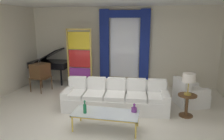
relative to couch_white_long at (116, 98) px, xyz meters
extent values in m
plane|color=silver|center=(-0.26, -0.57, -0.31)|extent=(16.00, 16.00, 0.00)
cube|color=beige|center=(-0.26, 2.49, 1.19)|extent=(8.00, 0.12, 3.00)
cube|color=white|center=(-0.26, 0.23, 2.71)|extent=(8.00, 7.60, 0.04)
cube|color=white|center=(-0.11, 2.41, 1.24)|extent=(1.10, 0.02, 2.50)
cylinder|color=gold|center=(-0.11, 2.33, 2.55)|extent=(2.00, 0.04, 0.04)
cube|color=navy|center=(-0.88, 2.31, 1.24)|extent=(0.36, 0.12, 2.70)
cube|color=navy|center=(0.66, 2.31, 1.24)|extent=(0.36, 0.12, 2.70)
cube|color=navy|center=(-0.11, 2.31, 2.41)|extent=(1.80, 0.10, 0.28)
cube|color=white|center=(0.01, -0.10, -0.12)|extent=(2.96, 1.13, 0.38)
cube|color=white|center=(-0.02, 0.27, 0.08)|extent=(2.91, 0.43, 0.78)
cube|color=white|center=(1.36, 0.01, -0.03)|extent=(0.27, 0.87, 0.56)
cube|color=white|center=(-1.35, -0.21, -0.03)|extent=(0.27, 0.87, 0.56)
cube|color=white|center=(1.17, -0.05, 0.13)|extent=(0.59, 0.78, 0.12)
cube|color=white|center=(1.14, 0.27, 0.35)|extent=(0.52, 0.18, 0.40)
cube|color=white|center=(0.59, -0.10, 0.13)|extent=(0.59, 0.78, 0.12)
cube|color=white|center=(0.56, 0.22, 0.35)|extent=(0.52, 0.18, 0.40)
cube|color=white|center=(0.01, -0.15, 0.13)|extent=(0.59, 0.78, 0.12)
cube|color=white|center=(-0.01, 0.17, 0.35)|extent=(0.52, 0.18, 0.40)
cube|color=white|center=(-0.57, -0.19, 0.13)|extent=(0.59, 0.78, 0.12)
cube|color=white|center=(-0.59, 0.13, 0.35)|extent=(0.52, 0.18, 0.40)
cube|color=white|center=(-1.14, -0.24, 0.13)|extent=(0.59, 0.78, 0.12)
cube|color=white|center=(-1.17, 0.08, 0.35)|extent=(0.52, 0.18, 0.40)
cube|color=silver|center=(-0.01, -1.23, 0.09)|extent=(1.51, 0.62, 0.02)
cube|color=gold|center=(-0.01, -0.94, 0.07)|extent=(1.51, 0.04, 0.03)
cube|color=gold|center=(-0.01, -1.52, 0.07)|extent=(1.51, 0.04, 0.03)
cube|color=gold|center=(-0.74, -1.23, 0.07)|extent=(0.04, 0.62, 0.03)
cube|color=gold|center=(0.73, -1.23, 0.07)|extent=(0.04, 0.62, 0.03)
cylinder|color=gold|center=(-0.72, -0.96, -0.12)|extent=(0.04, 0.04, 0.38)
cylinder|color=gold|center=(0.71, -0.96, -0.12)|extent=(0.04, 0.04, 0.38)
cylinder|color=gold|center=(-0.72, -1.50, -0.12)|extent=(0.04, 0.04, 0.38)
cylinder|color=gold|center=(0.71, -1.50, -0.12)|extent=(0.04, 0.04, 0.38)
cylinder|color=#196B3D|center=(-0.47, -1.35, 0.21)|extent=(0.07, 0.07, 0.21)
cylinder|color=#196B3D|center=(-0.47, -1.35, 0.34)|extent=(0.03, 0.03, 0.06)
sphere|color=#196B3D|center=(-0.47, -1.35, 0.39)|extent=(0.04, 0.04, 0.04)
cylinder|color=#753384|center=(0.62, -1.05, 0.15)|extent=(0.13, 0.13, 0.10)
cylinder|color=#753384|center=(0.62, -1.05, 0.23)|extent=(0.04, 0.04, 0.05)
sphere|color=#753384|center=(0.62, -1.05, 0.28)|extent=(0.06, 0.06, 0.06)
cube|color=brown|center=(-2.92, 0.99, 0.19)|extent=(0.62, 0.54, 0.03)
cylinder|color=brown|center=(-3.22, 0.77, -0.06)|extent=(0.04, 0.04, 0.50)
cylinder|color=brown|center=(-3.08, 1.32, -0.06)|extent=(0.04, 0.04, 0.50)
cylinder|color=brown|center=(-2.75, 0.66, -0.06)|extent=(0.04, 0.04, 0.50)
cylinder|color=brown|center=(-2.62, 1.21, -0.06)|extent=(0.04, 0.04, 0.50)
cube|color=brown|center=(-2.92, 0.99, 0.45)|extent=(0.60, 0.66, 0.48)
cube|color=black|center=(-3.15, 1.05, 0.47)|extent=(0.10, 0.38, 0.30)
cylinder|color=gold|center=(-3.17, 0.97, 0.28)|extent=(0.02, 0.04, 0.04)
cylinder|color=gold|center=(-3.13, 1.12, 0.28)|extent=(0.02, 0.04, 0.04)
cylinder|color=silver|center=(-2.92, 0.99, 0.87)|extent=(0.04, 0.13, 0.34)
cylinder|color=silver|center=(-2.92, 0.99, 0.87)|extent=(0.04, 0.13, 0.34)
cube|color=white|center=(2.16, 0.72, -0.11)|extent=(1.02, 1.02, 0.40)
cube|color=white|center=(2.16, 0.72, 0.14)|extent=(0.88, 0.88, 0.10)
cube|color=white|center=(1.86, 0.61, 0.09)|extent=(0.45, 0.82, 0.80)
cube|color=white|center=(2.06, 1.02, -0.02)|extent=(0.75, 0.41, 0.58)
cube|color=white|center=(2.27, 0.42, -0.02)|extent=(0.75, 0.41, 0.58)
cube|color=gold|center=(-2.13, 1.66, 0.79)|extent=(0.05, 0.05, 2.20)
cube|color=gold|center=(-1.23, 1.66, 0.79)|extent=(0.05, 0.05, 2.20)
cube|color=gold|center=(-1.68, 1.66, 1.86)|extent=(0.90, 0.05, 0.06)
cube|color=gold|center=(-1.68, 1.66, -0.26)|extent=(0.90, 0.05, 0.10)
cube|color=purple|center=(-1.68, 1.66, 0.13)|extent=(0.82, 0.02, 0.64)
cube|color=red|center=(-1.68, 1.66, 0.79)|extent=(0.82, 0.02, 0.64)
cube|color=yellow|center=(-1.68, 1.66, 1.46)|extent=(0.82, 0.02, 0.64)
cylinder|color=beige|center=(-1.28, 1.38, -0.28)|extent=(0.16, 0.16, 0.06)
ellipsoid|color=#136475|center=(-1.28, 1.38, -0.17)|extent=(0.18, 0.32, 0.20)
sphere|color=#136475|center=(-1.28, 1.52, -0.06)|extent=(0.09, 0.09, 0.09)
cone|color=gold|center=(-1.28, 1.58, -0.06)|extent=(0.02, 0.04, 0.02)
cone|color=#2C8337|center=(-1.28, 1.20, -0.07)|extent=(0.44, 0.40, 0.50)
cylinder|color=brown|center=(1.92, -0.14, 0.27)|extent=(0.48, 0.48, 0.03)
cylinder|color=brown|center=(1.92, -0.14, -0.02)|extent=(0.08, 0.08, 0.55)
cylinder|color=brown|center=(1.92, -0.14, -0.29)|extent=(0.36, 0.36, 0.03)
cylinder|color=#B29338|center=(1.92, -0.14, 0.31)|extent=(0.18, 0.18, 0.04)
cylinder|color=#B29338|center=(1.92, -0.14, 0.51)|extent=(0.03, 0.03, 0.36)
cylinder|color=silver|center=(1.92, -0.14, 0.75)|extent=(0.32, 0.32, 0.22)
cube|color=black|center=(-3.03, 2.09, 0.47)|extent=(1.50, 1.10, 0.24)
cube|color=black|center=(-3.13, 2.09, 0.79)|extent=(1.08, 0.90, 0.60)
cylinder|color=black|center=(-2.48, 2.44, 0.02)|extent=(0.07, 0.07, 0.66)
cylinder|color=black|center=(-2.48, 1.74, 0.02)|extent=(0.07, 0.07, 0.66)
cylinder|color=black|center=(-3.58, 2.09, 0.02)|extent=(0.07, 0.07, 0.66)
camera|label=1|loc=(1.02, -5.55, 2.15)|focal=33.46mm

